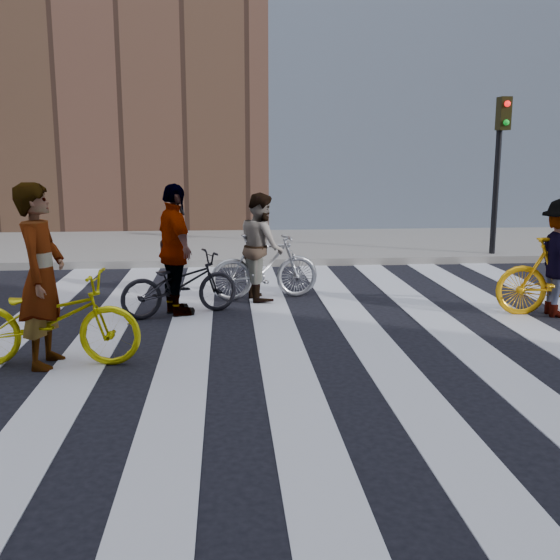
{
  "coord_description": "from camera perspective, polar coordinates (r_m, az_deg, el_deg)",
  "views": [
    {
      "loc": [
        -1.17,
        -7.8,
        2.25
      ],
      "look_at": [
        -0.5,
        0.3,
        0.65
      ],
      "focal_mm": 42.0,
      "sensor_mm": 36.0,
      "label": 1
    }
  ],
  "objects": [
    {
      "name": "traffic_signal",
      "position": [
        14.25,
        18.6,
        10.66
      ],
      "size": [
        0.22,
        0.42,
        3.33
      ],
      "color": "black",
      "rests_on": "ground"
    },
    {
      "name": "bike_yellow_left",
      "position": [
        7.37,
        -19.42,
        -3.22
      ],
      "size": [
        1.97,
        0.8,
        1.01
      ],
      "primitive_type": "imported",
      "rotation": [
        0.0,
        0.0,
        1.5
      ],
      "color": "yellow",
      "rests_on": "ground"
    },
    {
      "name": "sidewalk_far",
      "position": [
        15.5,
        -0.36,
        3.04
      ],
      "size": [
        100.0,
        5.0,
        0.15
      ],
      "primitive_type": "cube",
      "color": "slate",
      "rests_on": "ground"
    },
    {
      "name": "bike_dark_rear",
      "position": [
        9.21,
        -8.71,
        -0.35
      ],
      "size": [
        1.78,
        1.19,
        0.88
      ],
      "primitive_type": "imported",
      "rotation": [
        0.0,
        0.0,
        1.97
      ],
      "color": "black",
      "rests_on": "ground"
    },
    {
      "name": "rider_rear",
      "position": [
        9.13,
        -9.11,
        2.56
      ],
      "size": [
        0.83,
        1.16,
        1.83
      ],
      "primitive_type": "imported",
      "rotation": [
        0.0,
        0.0,
        1.97
      ],
      "color": "slate",
      "rests_on": "ground"
    },
    {
      "name": "rider_left",
      "position": [
        7.29,
        -20.04,
        0.34
      ],
      "size": [
        0.51,
        0.74,
        1.95
      ],
      "primitive_type": "imported",
      "rotation": [
        0.0,
        0.0,
        1.5
      ],
      "color": "slate",
      "rests_on": "ground"
    },
    {
      "name": "ground",
      "position": [
        8.2,
        3.65,
        -4.84
      ],
      "size": [
        100.0,
        100.0,
        0.0
      ],
      "primitive_type": "plane",
      "color": "black",
      "rests_on": "ground"
    },
    {
      "name": "rider_mid",
      "position": [
        10.03,
        -1.64,
        2.92
      ],
      "size": [
        0.77,
        0.91,
        1.65
      ],
      "primitive_type": "imported",
      "rotation": [
        0.0,
        0.0,
        1.77
      ],
      "color": "slate",
      "rests_on": "ground"
    },
    {
      "name": "bike_silver_mid",
      "position": [
        10.08,
        -1.34,
        1.18
      ],
      "size": [
        1.77,
        0.82,
        1.03
      ],
      "primitive_type": "imported",
      "rotation": [
        0.0,
        0.0,
        1.77
      ],
      "color": "#9EA0A7",
      "rests_on": "ground"
    },
    {
      "name": "zebra_crosswalk",
      "position": [
        8.2,
        3.65,
        -4.8
      ],
      "size": [
        8.25,
        10.0,
        0.01
      ],
      "color": "silver",
      "rests_on": "ground"
    }
  ]
}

